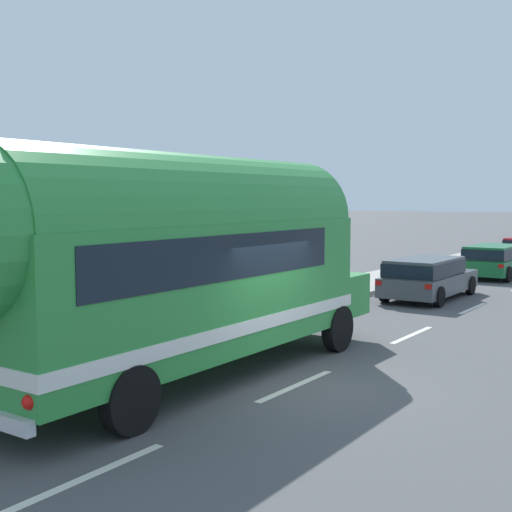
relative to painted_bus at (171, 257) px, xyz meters
name	(u,v)px	position (x,y,z in m)	size (l,w,h in m)	color
ground_plane	(299,384)	(1.81, 1.35, -2.30)	(300.00, 300.00, 0.00)	#4C4C4F
lane_markings	(421,292)	(-0.75, 13.87, -2.30)	(3.77, 80.00, 0.01)	silver
sidewalk_slab	(326,293)	(-3.19, 11.35, -2.23)	(2.73, 90.00, 0.15)	#9E9B93
painted_bus	(171,257)	(0.00, 0.00, 0.00)	(2.66, 10.79, 4.12)	#2D8C3D
car_lead	(427,275)	(-0.02, 12.44, -1.52)	(2.01, 4.65, 1.37)	#474C51
car_second	(494,259)	(0.12, 19.79, -1.52)	(1.97, 4.50, 1.37)	#196633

